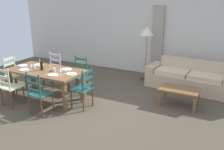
{
  "coord_description": "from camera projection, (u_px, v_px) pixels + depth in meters",
  "views": [
    {
      "loc": [
        2.86,
        -4.27,
        2.49
      ],
      "look_at": [
        0.42,
        0.46,
        0.75
      ],
      "focal_mm": 39.12,
      "sensor_mm": 36.0,
      "label": 1
    }
  ],
  "objects": [
    {
      "name": "dinner_plate_near_left",
      "position": [
        24.0,
        70.0,
        5.97
      ],
      "size": [
        0.24,
        0.24,
        0.02
      ],
      "primitive_type": "cylinder",
      "color": "white",
      "rests_on": "dining_table"
    },
    {
      "name": "candle_tall",
      "position": [
        40.0,
        66.0,
        6.06
      ],
      "size": [
        0.05,
        0.05,
        0.26
      ],
      "color": "#998C66",
      "rests_on": "dining_table"
    },
    {
      "name": "standing_lamp",
      "position": [
        147.0,
        34.0,
        7.15
      ],
      "size": [
        0.4,
        0.4,
        1.64
      ],
      "color": "#332D28",
      "rests_on": "ground_plane"
    },
    {
      "name": "ground_plane",
      "position": [
        87.0,
        109.0,
        5.63
      ],
      "size": [
        9.6,
        9.6,
        0.02
      ],
      "primitive_type": "cube",
      "color": "brown"
    },
    {
      "name": "curtain_panel_left",
      "position": [
        157.0,
        42.0,
        7.68
      ],
      "size": [
        0.35,
        0.08,
        2.2
      ],
      "primitive_type": "cube",
      "color": "#A99D8B",
      "rests_on": "ground_plane"
    },
    {
      "name": "wine_glass_near_left",
      "position": [
        31.0,
        65.0,
        5.98
      ],
      "size": [
        0.06,
        0.06,
        0.16
      ],
      "color": "white",
      "rests_on": "dining_table"
    },
    {
      "name": "fork_far_right",
      "position": [
        62.0,
        69.0,
        6.07
      ],
      "size": [
        0.03,
        0.17,
        0.01
      ],
      "primitive_type": "cube",
      "rotation": [
        0.0,
        0.0,
        0.1
      ],
      "color": "silver",
      "rests_on": "dining_table"
    },
    {
      "name": "fork_near_right",
      "position": [
        48.0,
        74.0,
        5.64
      ],
      "size": [
        0.02,
        0.17,
        0.01
      ],
      "primitive_type": "cube",
      "rotation": [
        0.0,
        0.0,
        -0.0
      ],
      "color": "silver",
      "rests_on": "dining_table"
    },
    {
      "name": "dinner_plate_head_west",
      "position": [
        22.0,
        65.0,
        6.32
      ],
      "size": [
        0.24,
        0.24,
        0.02
      ],
      "primitive_type": "cylinder",
      "color": "white",
      "rests_on": "dining_table"
    },
    {
      "name": "coffee_table",
      "position": [
        179.0,
        91.0,
        5.71
      ],
      "size": [
        0.9,
        0.56,
        0.42
      ],
      "color": "brown",
      "rests_on": "ground_plane"
    },
    {
      "name": "fork_far_left",
      "position": [
        35.0,
        64.0,
        6.46
      ],
      "size": [
        0.02,
        0.17,
        0.01
      ],
      "primitive_type": "cube",
      "rotation": [
        0.0,
        0.0,
        0.02
      ],
      "color": "silver",
      "rests_on": "dining_table"
    },
    {
      "name": "dining_chair_far_left",
      "position": [
        53.0,
        70.0,
        6.93
      ],
      "size": [
        0.42,
        0.4,
        0.96
      ],
      "color": "silver",
      "rests_on": "ground_plane"
    },
    {
      "name": "dining_chair_head_west",
      "position": [
        14.0,
        74.0,
        6.58
      ],
      "size": [
        0.42,
        0.44,
        0.96
      ],
      "color": "beige",
      "rests_on": "ground_plane"
    },
    {
      "name": "fork_head_east",
      "position": [
        66.0,
        73.0,
        5.71
      ],
      "size": [
        0.02,
        0.17,
        0.01
      ],
      "primitive_type": "cube",
      "rotation": [
        0.0,
        0.0,
        -0.01
      ],
      "color": "silver",
      "rests_on": "dining_table"
    },
    {
      "name": "wine_glass_near_right",
      "position": [
        60.0,
        70.0,
        5.58
      ],
      "size": [
        0.06,
        0.06,
        0.16
      ],
      "color": "white",
      "rests_on": "dining_table"
    },
    {
      "name": "fork_near_left",
      "position": [
        20.0,
        69.0,
        6.04
      ],
      "size": [
        0.02,
        0.17,
        0.01
      ],
      "primitive_type": "cube",
      "rotation": [
        0.0,
        0.0,
        -0.0
      ],
      "color": "silver",
      "rests_on": "dining_table"
    },
    {
      "name": "dining_chair_near_right",
      "position": [
        39.0,
        93.0,
        5.27
      ],
      "size": [
        0.45,
        0.43,
        0.96
      ],
      "color": "#244F49",
      "rests_on": "ground_plane"
    },
    {
      "name": "wall_far",
      "position": [
        140.0,
        32.0,
        8.0
      ],
      "size": [
        9.6,
        0.16,
        2.7
      ],
      "primitive_type": "cube",
      "color": "silver",
      "rests_on": "ground_plane"
    },
    {
      "name": "dinner_plate_far_left",
      "position": [
        39.0,
        65.0,
        6.39
      ],
      "size": [
        0.24,
        0.24,
        0.02
      ],
      "primitive_type": "cylinder",
      "color": "white",
      "rests_on": "dining_table"
    },
    {
      "name": "coffee_cup_secondary",
      "position": [
        34.0,
        67.0,
        6.1
      ],
      "size": [
        0.07,
        0.07,
        0.09
      ],
      "primitive_type": "cylinder",
      "color": "beige",
      "rests_on": "dining_table"
    },
    {
      "name": "candle_short",
      "position": [
        51.0,
        70.0,
        5.85
      ],
      "size": [
        0.05,
        0.05,
        0.15
      ],
      "color": "#998C66",
      "rests_on": "dining_table"
    },
    {
      "name": "dinner_plate_near_right",
      "position": [
        53.0,
        75.0,
        5.58
      ],
      "size": [
        0.24,
        0.24,
        0.02
      ],
      "primitive_type": "cylinder",
      "color": "white",
      "rests_on": "dining_table"
    },
    {
      "name": "dining_chair_far_right",
      "position": [
        79.0,
        74.0,
        6.52
      ],
      "size": [
        0.45,
        0.43,
        0.96
      ],
      "color": "#235D46",
      "rests_on": "ground_plane"
    },
    {
      "name": "wine_bottle",
      "position": [
        42.0,
        65.0,
        5.93
      ],
      "size": [
        0.07,
        0.07,
        0.32
      ],
      "color": "black",
      "rests_on": "dining_table"
    },
    {
      "name": "coffee_cup_primary",
      "position": [
        54.0,
        70.0,
        5.85
      ],
      "size": [
        0.07,
        0.07,
        0.09
      ],
      "primitive_type": "cylinder",
      "color": "beige",
      "rests_on": "dining_table"
    },
    {
      "name": "dining_table",
      "position": [
        46.0,
        73.0,
        6.01
      ],
      "size": [
        1.9,
        0.96,
        0.75
      ],
      "color": "brown",
      "rests_on": "ground_plane"
    },
    {
      "name": "couch",
      "position": [
        189.0,
        79.0,
        6.75
      ],
      "size": [
        2.34,
        0.98,
        0.8
      ],
      "color": "#D0AF8E",
      "rests_on": "ground_plane"
    },
    {
      "name": "dinner_plate_far_right",
      "position": [
        67.0,
        69.0,
        6.0
      ],
      "size": [
        0.24,
        0.24,
        0.02
      ],
      "primitive_type": "cylinder",
      "color": "white",
      "rests_on": "dining_table"
    },
    {
      "name": "dinner_plate_head_east",
      "position": [
        71.0,
        74.0,
        5.64
      ],
      "size": [
        0.24,
        0.24,
        0.02
      ],
      "primitive_type": "cylinder",
      "color": "white",
      "rests_on": "dining_table"
    },
    {
      "name": "dining_chair_head_east",
      "position": [
        84.0,
        88.0,
        5.55
      ],
      "size": [
        0.42,
        0.44,
        0.96
      ],
      "color": "#20514D",
      "rests_on": "ground_plane"
    },
    {
      "name": "dining_chair_near_left",
      "position": [
        10.0,
        86.0,
        5.67
      ],
      "size": [
        0.45,
        0.43,
        0.96
      ],
      "color": "beige",
      "rests_on": "ground_plane"
    },
    {
      "name": "fork_head_west",
      "position": [
        18.0,
        65.0,
        6.39
      ],
      "size": [
        0.03,
        0.17,
        0.01
      ],
      "primitive_type": "cube",
      "rotation": [
        0.0,
        0.0,
        -0.08
      ],
      "color": "silver",
      "rests_on": "dining_table"
    }
  ]
}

